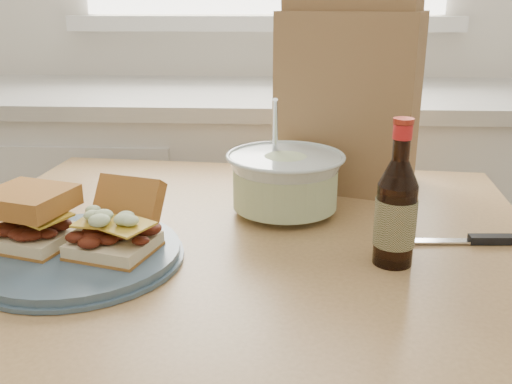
{
  "coord_description": "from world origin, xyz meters",
  "views": [
    {
      "loc": [
        0.08,
        -0.03,
        1.2
      ],
      "look_at": [
        0.03,
        0.84,
        0.91
      ],
      "focal_mm": 40.0,
      "sensor_mm": 36.0,
      "label": 1
    }
  ],
  "objects_px": {
    "plate": "(78,255)",
    "beer_bottle": "(396,211)",
    "coleslaw_bowl": "(285,184)",
    "paper_bag": "(349,101)",
    "dining_table": "(233,319)"
  },
  "relations": [
    {
      "from": "plate",
      "to": "beer_bottle",
      "type": "xyz_separation_m",
      "value": [
        0.47,
        0.02,
        0.07
      ]
    },
    {
      "from": "beer_bottle",
      "to": "coleslaw_bowl",
      "type": "bearing_deg",
      "value": 130.28
    },
    {
      "from": "coleslaw_bowl",
      "to": "beer_bottle",
      "type": "relative_size",
      "value": 0.98
    },
    {
      "from": "paper_bag",
      "to": "plate",
      "type": "bearing_deg",
      "value": -119.0
    },
    {
      "from": "plate",
      "to": "coleslaw_bowl",
      "type": "xyz_separation_m",
      "value": [
        0.31,
        0.22,
        0.05
      ]
    },
    {
      "from": "paper_bag",
      "to": "beer_bottle",
      "type": "bearing_deg",
      "value": -66.82
    },
    {
      "from": "dining_table",
      "to": "paper_bag",
      "type": "height_order",
      "value": "paper_bag"
    },
    {
      "from": "dining_table",
      "to": "coleslaw_bowl",
      "type": "xyz_separation_m",
      "value": [
        0.08,
        0.17,
        0.18
      ]
    },
    {
      "from": "coleslaw_bowl",
      "to": "beer_bottle",
      "type": "height_order",
      "value": "beer_bottle"
    },
    {
      "from": "coleslaw_bowl",
      "to": "paper_bag",
      "type": "relative_size",
      "value": 0.61
    },
    {
      "from": "dining_table",
      "to": "coleslaw_bowl",
      "type": "relative_size",
      "value": 4.98
    },
    {
      "from": "dining_table",
      "to": "beer_bottle",
      "type": "xyz_separation_m",
      "value": [
        0.24,
        -0.03,
        0.2
      ]
    },
    {
      "from": "plate",
      "to": "paper_bag",
      "type": "relative_size",
      "value": 0.87
    },
    {
      "from": "plate",
      "to": "coleslaw_bowl",
      "type": "bearing_deg",
      "value": 35.62
    },
    {
      "from": "dining_table",
      "to": "beer_bottle",
      "type": "distance_m",
      "value": 0.32
    }
  ]
}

